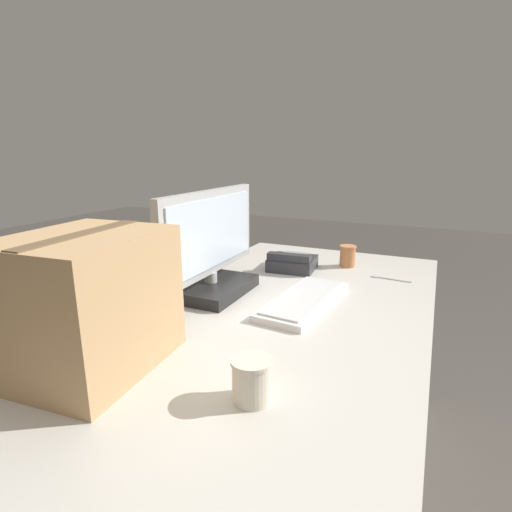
{
  "coord_description": "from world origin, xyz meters",
  "views": [
    {
      "loc": [
        -1.07,
        -0.42,
        1.23
      ],
      "look_at": [
        0.11,
        0.11,
        0.89
      ],
      "focal_mm": 28.0,
      "sensor_mm": 36.0,
      "label": 1
    }
  ],
  "objects_px": {
    "sticky_note_pad": "(301,257)",
    "monitor": "(210,253)",
    "paper_cup_left": "(252,380)",
    "spoon": "(384,278)",
    "desk_phone": "(292,262)",
    "keyboard": "(304,300)",
    "cardboard_box": "(88,302)",
    "paper_cup_right": "(348,256)"
  },
  "relations": [
    {
      "from": "keyboard",
      "to": "spoon",
      "type": "xyz_separation_m",
      "value": [
        0.39,
        -0.21,
        -0.01
      ]
    },
    {
      "from": "monitor",
      "to": "desk_phone",
      "type": "height_order",
      "value": "monitor"
    },
    {
      "from": "keyboard",
      "to": "sticky_note_pad",
      "type": "relative_size",
      "value": 4.79
    },
    {
      "from": "paper_cup_left",
      "to": "desk_phone",
      "type": "bearing_deg",
      "value": 14.59
    },
    {
      "from": "paper_cup_left",
      "to": "sticky_note_pad",
      "type": "relative_size",
      "value": 0.98
    },
    {
      "from": "monitor",
      "to": "cardboard_box",
      "type": "height_order",
      "value": "monitor"
    },
    {
      "from": "monitor",
      "to": "desk_phone",
      "type": "bearing_deg",
      "value": -22.77
    },
    {
      "from": "spoon",
      "to": "sticky_note_pad",
      "type": "relative_size",
      "value": 1.69
    },
    {
      "from": "keyboard",
      "to": "paper_cup_right",
      "type": "relative_size",
      "value": 4.82
    },
    {
      "from": "cardboard_box",
      "to": "sticky_note_pad",
      "type": "xyz_separation_m",
      "value": [
        1.14,
        -0.14,
        -0.15
      ]
    },
    {
      "from": "paper_cup_left",
      "to": "cardboard_box",
      "type": "distance_m",
      "value": 0.42
    },
    {
      "from": "cardboard_box",
      "to": "monitor",
      "type": "bearing_deg",
      "value": 0.14
    },
    {
      "from": "desk_phone",
      "to": "cardboard_box",
      "type": "bearing_deg",
      "value": 165.57
    },
    {
      "from": "sticky_note_pad",
      "to": "monitor",
      "type": "bearing_deg",
      "value": 166.86
    },
    {
      "from": "keyboard",
      "to": "sticky_note_pad",
      "type": "distance_m",
      "value": 0.59
    },
    {
      "from": "desk_phone",
      "to": "paper_cup_left",
      "type": "xyz_separation_m",
      "value": [
        -0.91,
        -0.24,
        0.01
      ]
    },
    {
      "from": "keyboard",
      "to": "cardboard_box",
      "type": "bearing_deg",
      "value": 155.16
    },
    {
      "from": "keyboard",
      "to": "spoon",
      "type": "relative_size",
      "value": 2.84
    },
    {
      "from": "keyboard",
      "to": "desk_phone",
      "type": "xyz_separation_m",
      "value": [
        0.36,
        0.17,
        0.02
      ]
    },
    {
      "from": "desk_phone",
      "to": "sticky_note_pad",
      "type": "xyz_separation_m",
      "value": [
        0.21,
        0.02,
        -0.03
      ]
    },
    {
      "from": "monitor",
      "to": "spoon",
      "type": "distance_m",
      "value": 0.7
    },
    {
      "from": "paper_cup_right",
      "to": "desk_phone",
      "type": "bearing_deg",
      "value": 125.86
    },
    {
      "from": "paper_cup_left",
      "to": "sticky_note_pad",
      "type": "bearing_deg",
      "value": 13.2
    },
    {
      "from": "paper_cup_left",
      "to": "sticky_note_pad",
      "type": "xyz_separation_m",
      "value": [
        1.11,
        0.26,
        -0.04
      ]
    },
    {
      "from": "monitor",
      "to": "desk_phone",
      "type": "distance_m",
      "value": 0.44
    },
    {
      "from": "spoon",
      "to": "sticky_note_pad",
      "type": "xyz_separation_m",
      "value": [
        0.17,
        0.4,
        0.0
      ]
    },
    {
      "from": "desk_phone",
      "to": "paper_cup_left",
      "type": "height_order",
      "value": "paper_cup_left"
    },
    {
      "from": "paper_cup_right",
      "to": "paper_cup_left",
      "type": "bearing_deg",
      "value": -178.24
    },
    {
      "from": "paper_cup_right",
      "to": "spoon",
      "type": "relative_size",
      "value": 0.59
    },
    {
      "from": "keyboard",
      "to": "sticky_note_pad",
      "type": "bearing_deg",
      "value": 24.27
    },
    {
      "from": "paper_cup_left",
      "to": "spoon",
      "type": "distance_m",
      "value": 0.95
    },
    {
      "from": "monitor",
      "to": "spoon",
      "type": "xyz_separation_m",
      "value": [
        0.43,
        -0.54,
        -0.15
      ]
    },
    {
      "from": "monitor",
      "to": "cardboard_box",
      "type": "relative_size",
      "value": 1.53
    },
    {
      "from": "paper_cup_left",
      "to": "paper_cup_right",
      "type": "xyz_separation_m",
      "value": [
        1.05,
        0.03,
        0.0
      ]
    },
    {
      "from": "spoon",
      "to": "cardboard_box",
      "type": "xyz_separation_m",
      "value": [
        -0.97,
        0.54,
        0.16
      ]
    },
    {
      "from": "monitor",
      "to": "spoon",
      "type": "relative_size",
      "value": 3.64
    },
    {
      "from": "paper_cup_right",
      "to": "cardboard_box",
      "type": "bearing_deg",
      "value": 161.26
    },
    {
      "from": "paper_cup_left",
      "to": "paper_cup_right",
      "type": "height_order",
      "value": "paper_cup_right"
    },
    {
      "from": "monitor",
      "to": "paper_cup_left",
      "type": "bearing_deg",
      "value": -142.13
    },
    {
      "from": "sticky_note_pad",
      "to": "paper_cup_right",
      "type": "bearing_deg",
      "value": -104.35
    },
    {
      "from": "monitor",
      "to": "keyboard",
      "type": "relative_size",
      "value": 1.28
    },
    {
      "from": "desk_phone",
      "to": "sticky_note_pad",
      "type": "bearing_deg",
      "value": 2.42
    }
  ]
}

